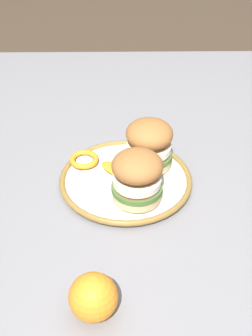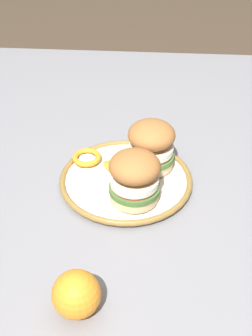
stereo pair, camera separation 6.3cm
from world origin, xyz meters
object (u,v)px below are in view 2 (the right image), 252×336
(dining_table, at_px, (120,232))
(sandwich_half_right, at_px, (135,176))
(sandwich_half_left, at_px, (151,145))
(whole_orange, at_px, (76,294))
(dinner_plate, at_px, (126,180))

(dining_table, bearing_deg, sandwich_half_right, -114.36)
(dining_table, relative_size, sandwich_half_left, 11.95)
(sandwich_half_right, xyz_separation_m, whole_orange, (-0.25, 0.07, -0.03))
(dining_table, height_order, sandwich_half_right, sandwich_half_right)
(dining_table, bearing_deg, dinner_plate, -10.62)
(sandwich_half_right, bearing_deg, sandwich_half_left, -14.63)
(dining_table, height_order, whole_orange, whole_orange)
(sandwich_half_right, bearing_deg, dinner_plate, 18.23)
(dinner_plate, height_order, sandwich_half_right, sandwich_half_right)
(dinner_plate, bearing_deg, dining_table, 169.38)
(dinner_plate, height_order, sandwich_half_left, sandwich_half_left)
(sandwich_half_left, bearing_deg, dinner_plate, 132.51)
(whole_orange, bearing_deg, sandwich_half_left, -15.77)
(dining_table, xyz_separation_m, sandwich_half_left, (0.09, -0.06, 0.16))
(dinner_plate, relative_size, sandwich_half_right, 2.68)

